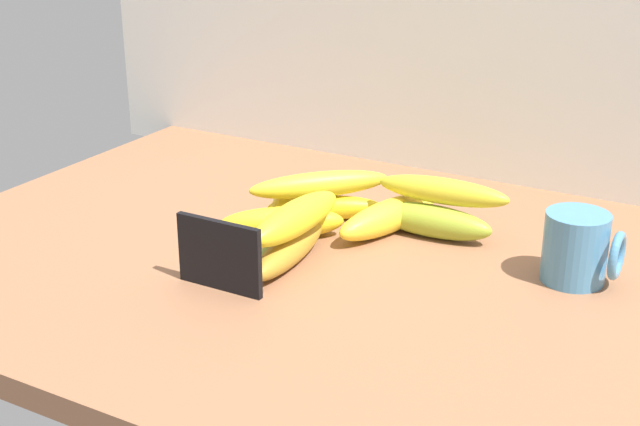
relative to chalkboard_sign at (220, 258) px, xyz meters
The scene contains 13 objects.
counter_top 15.89cm from the chalkboard_sign, 56.62° to the left, with size 110.00×76.00×3.00cm, color #8D5C3F.
chalkboard_sign is the anchor object (origin of this frame).
coffee_mug 41.21cm from the chalkboard_sign, 32.13° to the left, with size 8.93×7.43×8.39cm.
banana_0 16.10cm from the chalkboard_sign, 95.74° to the left, with size 16.19×4.19×4.19cm, color yellow.
banana_1 30.08cm from the chalkboard_sign, 59.83° to the left, with size 16.35×4.31×4.31cm, color #96AA2D.
banana_2 13.86cm from the chalkboard_sign, 82.55° to the left, with size 18.23×3.94×3.94cm, color #94AF3A.
banana_3 26.52cm from the chalkboard_sign, 101.95° to the left, with size 15.18×3.93×3.93cm, color yellow.
banana_4 10.30cm from the chalkboard_sign, 70.38° to the left, with size 17.19×3.72×3.72cm, color #AF8529.
banana_5 26.46cm from the chalkboard_sign, 68.65° to the left, with size 18.13×4.38×4.38cm, color yellow.
banana_6 24.40cm from the chalkboard_sign, 89.66° to the left, with size 15.74×3.41×3.41cm, color yellow.
banana_7 11.30cm from the chalkboard_sign, 69.61° to the left, with size 17.30×4.22×4.22cm, color yellow.
banana_8 23.72cm from the chalkboard_sign, 90.85° to the left, with size 19.44×3.49×3.49cm, color yellow.
banana_9 31.65cm from the chalkboard_sign, 59.63° to the left, with size 17.56×3.46×3.46cm, color gold.
Camera 1 is at (46.91, -87.27, 49.11)cm, focal length 50.16 mm.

